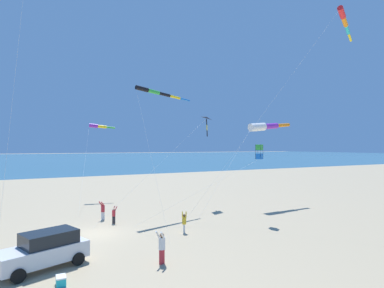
{
  "coord_description": "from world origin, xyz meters",
  "views": [
    {
      "loc": [
        23.14,
        -3.92,
        6.27
      ],
      "look_at": [
        -2.41,
        9.08,
        6.53
      ],
      "focal_mm": 29.01,
      "sensor_mm": 36.0,
      "label": 1
    }
  ],
  "objects_px": {
    "kite_delta_striped_overhead": "(206,118)",
    "person_adult_flyer": "(162,245)",
    "parked_car": "(44,250)",
    "kite_windsock_black_fish_shape": "(98,126)",
    "person_child_green_jacket": "(103,210)",
    "kite_windsock_white_trailing": "(264,127)",
    "person_child_grey_jacket": "(184,222)",
    "kite_windsock_small_distant": "(157,93)",
    "cooler_box": "(61,281)",
    "kite_windsock_long_streamer_left": "(344,21)",
    "person_bystander_far": "(114,214)",
    "kite_box_red_high_left": "(259,152)"
  },
  "relations": [
    {
      "from": "person_adult_flyer",
      "to": "kite_box_red_high_left",
      "type": "height_order",
      "value": "kite_box_red_high_left"
    },
    {
      "from": "kite_windsock_white_trailing",
      "to": "parked_car",
      "type": "bearing_deg",
      "value": -68.57
    },
    {
      "from": "person_child_green_jacket",
      "to": "kite_delta_striped_overhead",
      "type": "bearing_deg",
      "value": 100.26
    },
    {
      "from": "kite_windsock_long_streamer_left",
      "to": "kite_delta_striped_overhead",
      "type": "relative_size",
      "value": 1.36
    },
    {
      "from": "parked_car",
      "to": "kite_windsock_small_distant",
      "type": "xyz_separation_m",
      "value": [
        -9.9,
        9.85,
        10.46
      ]
    },
    {
      "from": "person_adult_flyer",
      "to": "kite_windsock_white_trailing",
      "type": "relative_size",
      "value": 0.13
    },
    {
      "from": "cooler_box",
      "to": "kite_windsock_long_streamer_left",
      "type": "relative_size",
      "value": 0.03
    },
    {
      "from": "person_child_grey_jacket",
      "to": "kite_windsock_small_distant",
      "type": "height_order",
      "value": "kite_windsock_small_distant"
    },
    {
      "from": "person_child_green_jacket",
      "to": "kite_delta_striped_overhead",
      "type": "distance_m",
      "value": 14.35
    },
    {
      "from": "parked_car",
      "to": "kite_windsock_white_trailing",
      "type": "height_order",
      "value": "kite_windsock_white_trailing"
    },
    {
      "from": "person_bystander_far",
      "to": "kite_windsock_long_streamer_left",
      "type": "xyz_separation_m",
      "value": [
        6.84,
        19.12,
        16.91
      ]
    },
    {
      "from": "kite_windsock_white_trailing",
      "to": "kite_delta_striped_overhead",
      "type": "distance_m",
      "value": 6.35
    },
    {
      "from": "person_child_grey_jacket",
      "to": "kite_delta_striped_overhead",
      "type": "xyz_separation_m",
      "value": [
        -8.9,
        6.92,
        8.52
      ]
    },
    {
      "from": "cooler_box",
      "to": "person_child_grey_jacket",
      "type": "bearing_deg",
      "value": 120.79
    },
    {
      "from": "person_adult_flyer",
      "to": "person_child_grey_jacket",
      "type": "xyz_separation_m",
      "value": [
        -4.8,
        3.62,
        -0.16
      ]
    },
    {
      "from": "person_child_grey_jacket",
      "to": "kite_windsock_small_distant",
      "type": "bearing_deg",
      "value": 175.22
    },
    {
      "from": "kite_windsock_black_fish_shape",
      "to": "parked_car",
      "type": "bearing_deg",
      "value": -17.02
    },
    {
      "from": "parked_car",
      "to": "kite_windsock_small_distant",
      "type": "height_order",
      "value": "kite_windsock_small_distant"
    },
    {
      "from": "person_child_green_jacket",
      "to": "person_child_grey_jacket",
      "type": "distance_m",
      "value": 8.17
    },
    {
      "from": "person_child_grey_jacket",
      "to": "kite_windsock_black_fish_shape",
      "type": "distance_m",
      "value": 20.28
    },
    {
      "from": "kite_delta_striped_overhead",
      "to": "person_child_green_jacket",
      "type": "bearing_deg",
      "value": -79.74
    },
    {
      "from": "cooler_box",
      "to": "person_adult_flyer",
      "type": "height_order",
      "value": "person_adult_flyer"
    },
    {
      "from": "cooler_box",
      "to": "kite_windsock_black_fish_shape",
      "type": "relative_size",
      "value": 0.06
    },
    {
      "from": "cooler_box",
      "to": "person_child_grey_jacket",
      "type": "xyz_separation_m",
      "value": [
        -5.14,
        8.63,
        0.61
      ]
    },
    {
      "from": "kite_delta_striped_overhead",
      "to": "parked_car",
      "type": "bearing_deg",
      "value": -54.62
    },
    {
      "from": "kite_windsock_long_streamer_left",
      "to": "kite_delta_striped_overhead",
      "type": "xyz_separation_m",
      "value": [
        -10.63,
        -8.28,
        -8.33
      ]
    },
    {
      "from": "kite_windsock_small_distant",
      "to": "kite_delta_striped_overhead",
      "type": "xyz_separation_m",
      "value": [
        -1.57,
        6.31,
        -2.07
      ]
    },
    {
      "from": "person_adult_flyer",
      "to": "kite_delta_striped_overhead",
      "type": "xyz_separation_m",
      "value": [
        -13.7,
        10.54,
        8.36
      ]
    },
    {
      "from": "person_adult_flyer",
      "to": "kite_windsock_white_trailing",
      "type": "xyz_separation_m",
      "value": [
        -10.74,
        16.09,
        7.47
      ]
    },
    {
      "from": "kite_windsock_long_streamer_left",
      "to": "kite_delta_striped_overhead",
      "type": "bearing_deg",
      "value": -142.1
    },
    {
      "from": "kite_windsock_small_distant",
      "to": "person_bystander_far",
      "type": "bearing_deg",
      "value": -63.98
    },
    {
      "from": "kite_windsock_white_trailing",
      "to": "person_child_grey_jacket",
      "type": "bearing_deg",
      "value": -64.52
    },
    {
      "from": "kite_windsock_long_streamer_left",
      "to": "kite_box_red_high_left",
      "type": "bearing_deg",
      "value": -105.24
    },
    {
      "from": "parked_car",
      "to": "kite_windsock_black_fish_shape",
      "type": "bearing_deg",
      "value": 162.98
    },
    {
      "from": "kite_delta_striped_overhead",
      "to": "person_child_grey_jacket",
      "type": "bearing_deg",
      "value": -37.89
    },
    {
      "from": "kite_windsock_white_trailing",
      "to": "kite_windsock_black_fish_shape",
      "type": "distance_m",
      "value": 19.74
    },
    {
      "from": "person_child_grey_jacket",
      "to": "person_bystander_far",
      "type": "distance_m",
      "value": 6.44
    },
    {
      "from": "person_bystander_far",
      "to": "kite_delta_striped_overhead",
      "type": "height_order",
      "value": "kite_delta_striped_overhead"
    },
    {
      "from": "parked_car",
      "to": "kite_windsock_white_trailing",
      "type": "relative_size",
      "value": 0.32
    },
    {
      "from": "kite_delta_striped_overhead",
      "to": "person_adult_flyer",
      "type": "bearing_deg",
      "value": -37.59
    },
    {
      "from": "person_child_grey_jacket",
      "to": "kite_windsock_white_trailing",
      "type": "distance_m",
      "value": 15.78
    },
    {
      "from": "person_child_green_jacket",
      "to": "kite_box_red_high_left",
      "type": "xyz_separation_m",
      "value": [
        6.4,
        11.71,
        4.95
      ]
    },
    {
      "from": "kite_box_red_high_left",
      "to": "kite_windsock_black_fish_shape",
      "type": "height_order",
      "value": "kite_windsock_black_fish_shape"
    },
    {
      "from": "person_child_green_jacket",
      "to": "kite_windsock_long_streamer_left",
      "type": "bearing_deg",
      "value": 66.47
    },
    {
      "from": "parked_car",
      "to": "person_bystander_far",
      "type": "relative_size",
      "value": 3.35
    },
    {
      "from": "kite_windsock_white_trailing",
      "to": "person_bystander_far",
      "type": "bearing_deg",
      "value": -87.1
    },
    {
      "from": "kite_windsock_white_trailing",
      "to": "kite_windsock_black_fish_shape",
      "type": "xyz_separation_m",
      "value": [
        -12.51,
        -15.27,
        0.31
      ]
    },
    {
      "from": "person_child_green_jacket",
      "to": "kite_windsock_long_streamer_left",
      "type": "relative_size",
      "value": 0.09
    },
    {
      "from": "person_adult_flyer",
      "to": "kite_box_red_high_left",
      "type": "distance_m",
      "value": 12.99
    },
    {
      "from": "cooler_box",
      "to": "person_child_green_jacket",
      "type": "bearing_deg",
      "value": 160.88
    }
  ]
}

